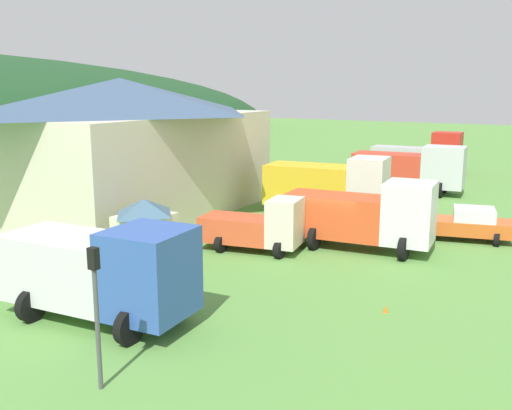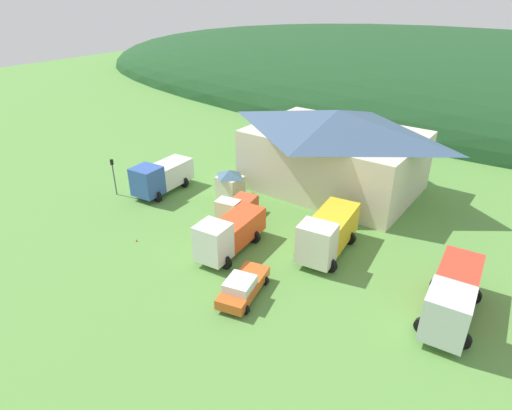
{
  "view_description": "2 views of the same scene",
  "coord_description": "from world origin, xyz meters",
  "px_view_note": "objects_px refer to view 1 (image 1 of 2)",
  "views": [
    {
      "loc": [
        -25.11,
        -10.2,
        7.6
      ],
      "look_at": [
        -0.25,
        4.28,
        1.68
      ],
      "focal_mm": 40.59,
      "sensor_mm": 36.0,
      "label": 1
    },
    {
      "loc": [
        18.99,
        -23.24,
        18.84
      ],
      "look_at": [
        0.36,
        2.22,
        2.68
      ],
      "focal_mm": 30.36,
      "sensor_mm": 36.0,
      "label": 2
    }
  ],
  "objects_px": {
    "box_truck_blue": "(103,269)",
    "heavy_rig_white": "(366,215)",
    "play_shed_cream": "(145,228)",
    "tow_truck_silver": "(413,168)",
    "light_truck_cream": "(259,226)",
    "depot_building": "(123,144)",
    "traffic_cone_near_pickup": "(385,313)",
    "heavy_rig_striped": "(330,184)",
    "traffic_light_west": "(96,303)",
    "crane_truck_red": "(424,153)",
    "service_pickup_orange": "(464,224)"
  },
  "relations": [
    {
      "from": "box_truck_blue",
      "to": "heavy_rig_white",
      "type": "xyz_separation_m",
      "value": [
        12.43,
        -4.51,
        -0.06
      ]
    },
    {
      "from": "traffic_cone_near_pickup",
      "to": "heavy_rig_white",
      "type": "bearing_deg",
      "value": 24.9
    },
    {
      "from": "play_shed_cream",
      "to": "tow_truck_silver",
      "type": "height_order",
      "value": "tow_truck_silver"
    },
    {
      "from": "light_truck_cream",
      "to": "tow_truck_silver",
      "type": "distance_m",
      "value": 18.82
    },
    {
      "from": "service_pickup_orange",
      "to": "traffic_light_west",
      "type": "height_order",
      "value": "traffic_light_west"
    },
    {
      "from": "tow_truck_silver",
      "to": "traffic_cone_near_pickup",
      "type": "xyz_separation_m",
      "value": [
        -23.08,
        -5.48,
        -1.82
      ]
    },
    {
      "from": "box_truck_blue",
      "to": "heavy_rig_white",
      "type": "bearing_deg",
      "value": 65.67
    },
    {
      "from": "heavy_rig_white",
      "to": "traffic_cone_near_pickup",
      "type": "xyz_separation_m",
      "value": [
        -7.11,
        -3.3,
        -1.7
      ]
    },
    {
      "from": "crane_truck_red",
      "to": "light_truck_cream",
      "type": "bearing_deg",
      "value": -93.06
    },
    {
      "from": "heavy_rig_white",
      "to": "crane_truck_red",
      "type": "xyz_separation_m",
      "value": [
        26.68,
        4.15,
        0.02
      ]
    },
    {
      "from": "depot_building",
      "to": "tow_truck_silver",
      "type": "height_order",
      "value": "depot_building"
    },
    {
      "from": "play_shed_cream",
      "to": "light_truck_cream",
      "type": "xyz_separation_m",
      "value": [
        3.66,
        -3.74,
        -0.21
      ]
    },
    {
      "from": "traffic_cone_near_pickup",
      "to": "box_truck_blue",
      "type": "bearing_deg",
      "value": 124.27
    },
    {
      "from": "crane_truck_red",
      "to": "service_pickup_orange",
      "type": "distance_m",
      "value": 23.79
    },
    {
      "from": "depot_building",
      "to": "play_shed_cream",
      "type": "relative_size",
      "value": 6.36
    },
    {
      "from": "play_shed_cream",
      "to": "service_pickup_orange",
      "type": "relative_size",
      "value": 0.53
    },
    {
      "from": "tow_truck_silver",
      "to": "traffic_light_west",
      "type": "height_order",
      "value": "traffic_light_west"
    },
    {
      "from": "crane_truck_red",
      "to": "depot_building",
      "type": "bearing_deg",
      "value": -117.16
    },
    {
      "from": "heavy_rig_white",
      "to": "heavy_rig_striped",
      "type": "relative_size",
      "value": 0.95
    },
    {
      "from": "box_truck_blue",
      "to": "heavy_rig_white",
      "type": "height_order",
      "value": "heavy_rig_white"
    },
    {
      "from": "depot_building",
      "to": "heavy_rig_striped",
      "type": "relative_size",
      "value": 2.34
    },
    {
      "from": "box_truck_blue",
      "to": "light_truck_cream",
      "type": "distance_m",
      "value": 9.73
    },
    {
      "from": "traffic_cone_near_pickup",
      "to": "depot_building",
      "type": "bearing_deg",
      "value": 67.55
    },
    {
      "from": "play_shed_cream",
      "to": "heavy_rig_striped",
      "type": "xyz_separation_m",
      "value": [
        12.59,
        -3.53,
        0.44
      ]
    },
    {
      "from": "play_shed_cream",
      "to": "tow_truck_silver",
      "type": "bearing_deg",
      "value": -14.55
    },
    {
      "from": "tow_truck_silver",
      "to": "crane_truck_red",
      "type": "height_order",
      "value": "crane_truck_red"
    },
    {
      "from": "box_truck_blue",
      "to": "heavy_rig_striped",
      "type": "distance_m",
      "value": 18.64
    },
    {
      "from": "tow_truck_silver",
      "to": "light_truck_cream",
      "type": "bearing_deg",
      "value": -101.25
    },
    {
      "from": "play_shed_cream",
      "to": "light_truck_cream",
      "type": "relative_size",
      "value": 0.55
    },
    {
      "from": "light_truck_cream",
      "to": "heavy_rig_striped",
      "type": "bearing_deg",
      "value": 81.19
    },
    {
      "from": "play_shed_cream",
      "to": "heavy_rig_striped",
      "type": "relative_size",
      "value": 0.37
    },
    {
      "from": "play_shed_cream",
      "to": "traffic_light_west",
      "type": "bearing_deg",
      "value": -144.96
    },
    {
      "from": "light_truck_cream",
      "to": "traffic_light_west",
      "type": "height_order",
      "value": "traffic_light_west"
    },
    {
      "from": "box_truck_blue",
      "to": "traffic_light_west",
      "type": "xyz_separation_m",
      "value": [
        -3.29,
        -3.09,
        0.56
      ]
    },
    {
      "from": "crane_truck_red",
      "to": "heavy_rig_striped",
      "type": "bearing_deg",
      "value": -93.73
    },
    {
      "from": "box_truck_blue",
      "to": "traffic_light_west",
      "type": "distance_m",
      "value": 4.55
    },
    {
      "from": "heavy_rig_striped",
      "to": "tow_truck_silver",
      "type": "height_order",
      "value": "heavy_rig_striped"
    },
    {
      "from": "light_truck_cream",
      "to": "tow_truck_silver",
      "type": "xyz_separation_m",
      "value": [
        18.69,
        -2.06,
        0.62
      ]
    },
    {
      "from": "box_truck_blue",
      "to": "traffic_cone_near_pickup",
      "type": "relative_size",
      "value": 13.38
    },
    {
      "from": "heavy_rig_striped",
      "to": "crane_truck_red",
      "type": "distance_m",
      "value": 20.47
    },
    {
      "from": "crane_truck_red",
      "to": "play_shed_cream",
      "type": "bearing_deg",
      "value": -99.5
    },
    {
      "from": "traffic_cone_near_pickup",
      "to": "crane_truck_red",
      "type": "bearing_deg",
      "value": 12.43
    },
    {
      "from": "play_shed_cream",
      "to": "traffic_cone_near_pickup",
      "type": "relative_size",
      "value": 5.36
    },
    {
      "from": "service_pickup_orange",
      "to": "traffic_light_west",
      "type": "bearing_deg",
      "value": -117.47
    },
    {
      "from": "box_truck_blue",
      "to": "heavy_rig_white",
      "type": "distance_m",
      "value": 13.23
    },
    {
      "from": "depot_building",
      "to": "traffic_cone_near_pickup",
      "type": "distance_m",
      "value": 21.1
    },
    {
      "from": "service_pickup_orange",
      "to": "box_truck_blue",
      "type": "bearing_deg",
      "value": -129.3
    },
    {
      "from": "depot_building",
      "to": "heavy_rig_white",
      "type": "xyz_separation_m",
      "value": [
        -0.79,
        -15.82,
        -2.46
      ]
    },
    {
      "from": "box_truck_blue",
      "to": "service_pickup_orange",
      "type": "height_order",
      "value": "box_truck_blue"
    },
    {
      "from": "box_truck_blue",
      "to": "crane_truck_red",
      "type": "relative_size",
      "value": 0.87
    }
  ]
}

